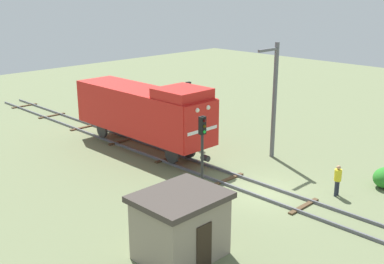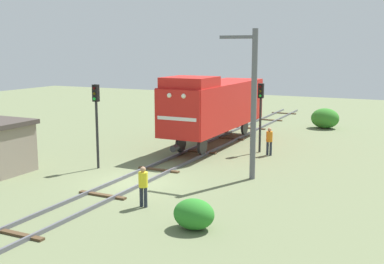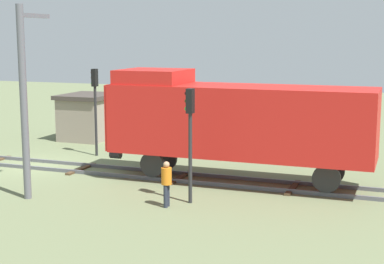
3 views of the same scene
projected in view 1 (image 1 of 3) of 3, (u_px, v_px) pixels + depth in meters
ground_plane at (264, 193)px, 25.70m from camera, size 90.00×90.00×0.00m
railway_track at (264, 191)px, 25.68m from camera, size 2.40×59.72×0.16m
locomotive at (144, 110)px, 31.65m from camera, size 2.90×11.60×4.60m
traffic_signal_near at (202, 144)px, 23.65m from camera, size 0.32×0.34×4.53m
traffic_signal_mid at (189, 101)px, 33.39m from camera, size 0.32×0.34×4.29m
worker_near_track at (338, 178)px, 25.04m from camera, size 0.38×0.38×1.70m
worker_by_signal at (203, 127)px, 34.09m from camera, size 0.38×0.38×1.70m
catenary_mast at (274, 98)px, 30.03m from camera, size 1.94×0.28×7.35m
relay_hut at (180, 225)px, 19.25m from camera, size 3.50×2.90×2.74m
bush_mid at (118, 101)px, 42.80m from camera, size 2.24×1.83×1.63m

